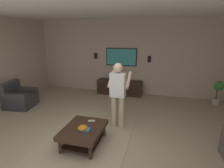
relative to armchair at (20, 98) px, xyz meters
The scene contains 16 objects.
ground_plane 3.31m from the armchair, 112.75° to the right, with size 8.64×8.64×0.00m, color tan.
wall_back_tv 4.02m from the armchair, 52.03° to the right, with size 0.10×7.30×2.81m, color #BCA893.
ceiling_slab 4.19m from the armchair, 112.75° to the right, with size 7.40×7.30×0.10m, color white.
area_rug 3.08m from the armchair, 112.21° to the right, with size 2.85×1.86×0.01m, color tan.
armchair is the anchor object (origin of this frame).
coffee_table 3.14m from the armchair, 115.58° to the right, with size 1.00×0.80×0.40m.
media_console 3.48m from the armchair, 54.13° to the right, with size 0.45×1.70×0.55m.
tv 3.80m from the armchair, 51.05° to the right, with size 0.05×1.18×0.66m.
person_standing 3.44m from the armchair, 96.94° to the right, with size 0.55×0.55×1.64m.
potted_plant_tall 6.41m from the armchair, 73.72° to the right, with size 0.37×0.28×0.84m.
bowl 3.22m from the armchair, 116.85° to the right, with size 0.21×0.21×0.09m, color orange.
remote_white 3.09m from the armchair, 109.88° to the right, with size 0.15×0.04×0.02m, color white.
book 3.25m from the armchair, 116.44° to the right, with size 0.22×0.16×0.04m, color teal.
vase_round 3.69m from the armchair, 55.82° to the right, with size 0.22×0.22×0.22m, color gold.
wall_speaker_left 4.64m from the armchair, 59.35° to the right, with size 0.06×0.12×0.22m, color black.
wall_speaker_right 3.13m from the armchair, 37.90° to the right, with size 0.06×0.12×0.22m, color black.
Camera 1 is at (-3.23, -1.29, 2.34)m, focal length 29.23 mm.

